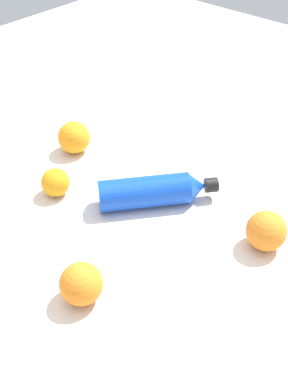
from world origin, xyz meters
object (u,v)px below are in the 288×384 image
at_px(orange_1, 266,231).
at_px(orange_3, 81,284).
at_px(water_bottle, 154,191).
at_px(orange_2, 74,137).
at_px(orange_0, 55,182).

bearing_deg(orange_1, orange_3, 62.63).
relative_size(water_bottle, orange_2, 2.92).
height_order(water_bottle, orange_3, orange_3).
distance_m(orange_1, orange_2, 0.54).
distance_m(water_bottle, orange_3, 0.30).
height_order(orange_1, orange_3, orange_1).
xyz_separation_m(water_bottle, orange_2, (0.29, -0.03, 0.01)).
bearing_deg(water_bottle, orange_0, 161.58).
xyz_separation_m(orange_0, orange_3, (-0.27, 0.17, 0.01)).
distance_m(orange_0, orange_2, 0.18).
bearing_deg(orange_2, orange_3, 139.19).
bearing_deg(orange_3, water_bottle, -74.69).
height_order(orange_0, orange_3, orange_3).
height_order(orange_1, orange_2, same).
height_order(water_bottle, orange_1, orange_1).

